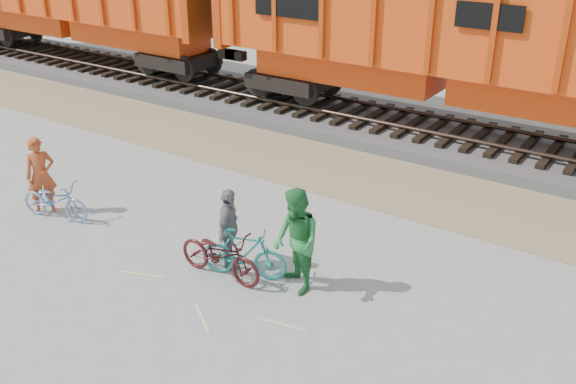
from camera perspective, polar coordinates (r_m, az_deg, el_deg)
name	(u,v)px	position (r m, az deg, el deg)	size (l,w,h in m)	color
ground	(212,272)	(12.11, -6.76, -7.06)	(120.00, 120.00, 0.00)	#9E9E99
gravel_strip	(354,175)	(16.16, 5.90, 1.54)	(120.00, 3.00, 0.02)	tan
ballast_bed	(412,131)	(19.08, 10.98, 5.35)	(120.00, 4.00, 0.30)	slate
track	(413,120)	(18.97, 11.06, 6.27)	(120.00, 2.60, 0.24)	black
hopper_car_center	(452,35)	(18.03, 14.37, 13.35)	(14.00, 3.13, 4.65)	black
bicycle_blue	(55,200)	(14.64, -20.02, -0.68)	(0.57, 1.64, 0.86)	#6D95C2
bicycle_teal	(244,253)	(11.67, -3.94, -5.47)	(0.46, 1.62, 0.97)	teal
bicycle_maroon	(220,255)	(11.71, -6.07, -5.56)	(0.62, 1.78, 0.93)	#441214
person_solo	(41,175)	(14.91, -21.12, 1.40)	(0.62, 0.41, 1.71)	#B64822
person_man	(296,241)	(11.07, 0.74, -4.42)	(0.93, 0.72, 1.91)	#297D3B
person_woman	(229,229)	(11.87, -5.28, -3.27)	(0.93, 0.39, 1.58)	gray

